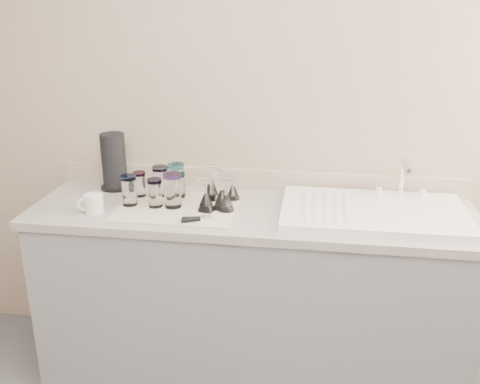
% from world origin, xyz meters
% --- Properties ---
extents(room_envelope, '(3.54, 3.50, 2.52)m').
position_xyz_m(room_envelope, '(0.00, 0.00, 1.56)').
color(room_envelope, '#525257').
rests_on(room_envelope, ground).
extents(counter_unit, '(2.06, 0.62, 0.90)m').
position_xyz_m(counter_unit, '(0.00, 1.20, 0.45)').
color(counter_unit, slate).
rests_on(counter_unit, ground).
extents(sink_unit, '(0.82, 0.50, 0.22)m').
position_xyz_m(sink_unit, '(0.55, 1.20, 0.92)').
color(sink_unit, white).
rests_on(sink_unit, counter_unit).
extents(dish_towel, '(0.55, 0.42, 0.01)m').
position_xyz_m(dish_towel, '(-0.34, 1.16, 0.90)').
color(dish_towel, silver).
rests_on(dish_towel, counter_unit).
extents(tumbler_teal, '(0.06, 0.06, 0.12)m').
position_xyz_m(tumbler_teal, '(-0.56, 1.28, 0.97)').
color(tumbler_teal, white).
rests_on(tumbler_teal, dish_towel).
extents(tumbler_cyan, '(0.07, 0.07, 0.15)m').
position_xyz_m(tumbler_cyan, '(-0.46, 1.30, 0.98)').
color(tumbler_cyan, white).
rests_on(tumbler_cyan, dish_towel).
extents(tumbler_purple, '(0.06, 0.06, 0.12)m').
position_xyz_m(tumbler_purple, '(-0.37, 1.29, 0.97)').
color(tumbler_purple, white).
rests_on(tumbler_purple, dish_towel).
extents(tumbler_magenta, '(0.07, 0.07, 0.14)m').
position_xyz_m(tumbler_magenta, '(-0.57, 1.15, 0.98)').
color(tumbler_magenta, white).
rests_on(tumbler_magenta, dish_towel).
extents(tumbler_blue, '(0.07, 0.07, 0.13)m').
position_xyz_m(tumbler_blue, '(-0.44, 1.15, 0.98)').
color(tumbler_blue, white).
rests_on(tumbler_blue, dish_towel).
extents(tumbler_lavender, '(0.08, 0.08, 0.16)m').
position_xyz_m(tumbler_lavender, '(-0.36, 1.16, 0.99)').
color(tumbler_lavender, white).
rests_on(tumbler_lavender, dish_towel).
extents(tumbler_extra, '(0.08, 0.08, 0.16)m').
position_xyz_m(tumbler_extra, '(-0.39, 1.31, 0.99)').
color(tumbler_extra, white).
rests_on(tumbler_extra, dish_towel).
extents(goblet_back_left, '(0.09, 0.09, 0.16)m').
position_xyz_m(goblet_back_left, '(-0.21, 1.29, 0.96)').
color(goblet_back_left, white).
rests_on(goblet_back_left, dish_towel).
extents(goblet_back_right, '(0.07, 0.07, 0.12)m').
position_xyz_m(goblet_back_right, '(-0.10, 1.30, 0.95)').
color(goblet_back_right, white).
rests_on(goblet_back_right, dish_towel).
extents(goblet_front_left, '(0.08, 0.08, 0.15)m').
position_xyz_m(goblet_front_left, '(-0.20, 1.14, 0.96)').
color(goblet_front_left, white).
rests_on(goblet_front_left, dish_towel).
extents(goblet_front_right, '(0.08, 0.08, 0.13)m').
position_xyz_m(goblet_front_right, '(-0.11, 1.15, 0.95)').
color(goblet_front_right, white).
rests_on(goblet_front_right, dish_towel).
extents(goblet_extra, '(0.09, 0.09, 0.16)m').
position_xyz_m(goblet_extra, '(-0.13, 1.18, 0.96)').
color(goblet_extra, white).
rests_on(goblet_extra, dish_towel).
extents(can_opener, '(0.13, 0.08, 0.02)m').
position_xyz_m(can_opener, '(-0.22, 1.01, 0.92)').
color(can_opener, silver).
rests_on(can_opener, dish_towel).
extents(white_mug, '(0.13, 0.11, 0.09)m').
position_xyz_m(white_mug, '(-0.71, 1.05, 0.94)').
color(white_mug, white).
rests_on(white_mug, counter_unit).
extents(paper_towel_roll, '(0.15, 0.15, 0.29)m').
position_xyz_m(paper_towel_roll, '(-0.73, 1.39, 1.04)').
color(paper_towel_roll, black).
rests_on(paper_towel_roll, counter_unit).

